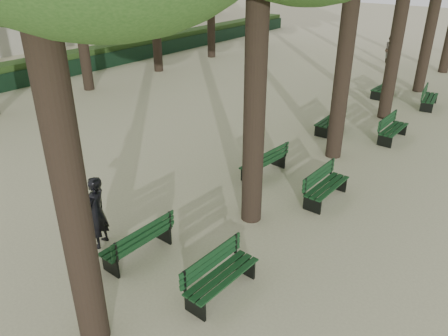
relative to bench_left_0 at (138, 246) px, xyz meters
The scene contains 13 objects.
ground 0.46m from the bench_left_0, 166.60° to the right, with size 120.00×120.00×0.00m, color #B9B48C.
bench_left_0 is the anchor object (origin of this frame).
bench_left_1 5.26m from the bench_left_0, 90.00° to the left, with size 0.71×1.84×0.92m.
bench_left_2 10.00m from the bench_left_0, 90.00° to the left, with size 0.62×1.82×0.92m.
bench_left_3 15.88m from the bench_left_0, 90.00° to the left, with size 0.65×1.82×0.92m.
bench_right_0 2.27m from the bench_left_0, ahead, with size 0.64×1.82×0.92m.
bench_right_1 5.45m from the bench_left_0, 65.43° to the left, with size 0.61×1.81×0.92m.
bench_right_2 10.80m from the bench_left_0, 77.88° to the left, with size 0.60×1.81×0.92m.
bench_right_3 15.64m from the bench_left_0, 81.67° to the left, with size 0.81×1.86×0.92m.
man_with_map 1.25m from the bench_left_0, 167.47° to the right, with size 0.73×0.80×1.80m.
pedestrian_a 23.60m from the bench_left_0, 95.51° to the left, with size 0.83×0.34×1.70m, color #262628.
fence 18.85m from the bench_left_0, 144.62° to the left, with size 0.08×42.00×0.90m, color black.
hedge 19.42m from the bench_left_0, 145.81° to the left, with size 1.20×42.00×1.20m, color #213E15.
Camera 1 is at (6.88, -5.16, 6.25)m, focal length 35.00 mm.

